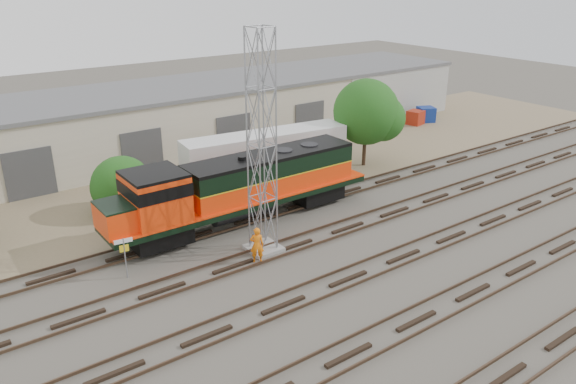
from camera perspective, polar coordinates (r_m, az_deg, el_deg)
ground at (r=33.03m, az=7.82°, el=-4.63°), size 140.00×140.00×0.00m
dirt_strip at (r=44.12m, az=-5.69°, el=2.36°), size 80.00×16.00×0.02m
tracks at (r=31.17m, az=11.64°, el=-6.42°), size 80.00×20.40×0.28m
warehouse at (r=50.17m, az=-10.48°, el=7.64°), size 58.40×10.40×5.30m
locomotive at (r=33.72m, az=-5.05°, el=0.48°), size 17.29×3.03×4.16m
signal_tower at (r=29.19m, az=-2.68°, el=4.36°), size 1.77×1.77×12.00m
sign_post at (r=29.13m, az=-16.29°, el=-5.71°), size 0.91×0.16×2.22m
worker at (r=29.76m, az=-3.17°, el=-5.39°), size 0.87×0.79×2.00m
semi_trailer at (r=40.49m, az=-1.88°, el=4.20°), size 12.45×3.94×3.77m
dumpster_blue at (r=59.44m, az=13.82°, el=7.66°), size 2.08×2.03×1.50m
dumpster_red at (r=58.11m, az=12.82°, el=7.38°), size 1.78×1.70×1.40m
tree_mid at (r=36.98m, az=-16.11°, el=0.38°), size 4.12×3.93×3.93m
tree_east at (r=44.04m, az=8.36°, el=7.88°), size 5.34×5.09×6.87m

